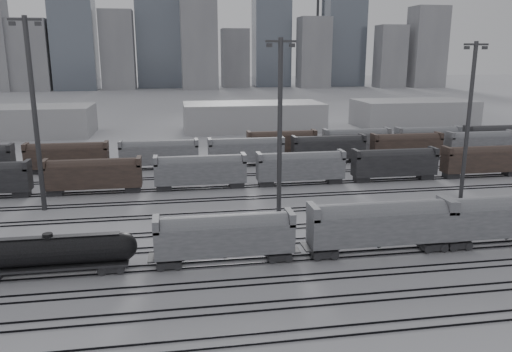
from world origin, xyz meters
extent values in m
plane|color=silver|center=(0.00, 0.00, 0.00)|extent=(900.00, 900.00, 0.00)
cube|color=black|center=(0.00, -14.72, 0.08)|extent=(220.00, 0.07, 0.16)
cube|color=black|center=(0.00, -13.28, 0.08)|extent=(220.00, 0.07, 0.16)
cube|color=black|center=(0.00, -9.72, 0.08)|extent=(220.00, 0.07, 0.16)
cube|color=black|center=(0.00, -8.28, 0.08)|extent=(220.00, 0.07, 0.16)
cube|color=black|center=(0.00, -4.72, 0.08)|extent=(220.00, 0.07, 0.16)
cube|color=black|center=(0.00, -3.28, 0.08)|extent=(220.00, 0.07, 0.16)
cube|color=black|center=(0.00, 0.28, 0.08)|extent=(220.00, 0.07, 0.16)
cube|color=black|center=(0.00, 1.72, 0.08)|extent=(220.00, 0.07, 0.16)
cube|color=black|center=(0.00, 5.28, 0.08)|extent=(220.00, 0.07, 0.16)
cube|color=black|center=(0.00, 6.72, 0.08)|extent=(220.00, 0.07, 0.16)
cube|color=black|center=(0.00, 10.28, 0.08)|extent=(220.00, 0.07, 0.16)
cube|color=black|center=(0.00, 11.72, 0.08)|extent=(220.00, 0.07, 0.16)
cube|color=black|center=(0.00, 17.28, 0.08)|extent=(220.00, 0.07, 0.16)
cube|color=black|center=(0.00, 18.72, 0.08)|extent=(220.00, 0.07, 0.16)
cube|color=black|center=(0.00, 24.28, 0.08)|extent=(220.00, 0.07, 0.16)
cube|color=black|center=(0.00, 25.72, 0.08)|extent=(220.00, 0.07, 0.16)
cube|color=black|center=(0.00, 31.28, 0.08)|extent=(220.00, 0.07, 0.16)
cube|color=black|center=(0.00, 32.72, 0.08)|extent=(220.00, 0.07, 0.16)
cube|color=black|center=(0.00, 39.28, 0.08)|extent=(220.00, 0.07, 0.16)
cube|color=black|center=(0.00, 40.72, 0.08)|extent=(220.00, 0.07, 0.16)
cube|color=black|center=(0.00, 47.28, 0.08)|extent=(220.00, 0.07, 0.16)
cube|color=black|center=(0.00, 48.72, 0.08)|extent=(220.00, 0.07, 0.16)
cube|color=black|center=(0.00, 55.28, 0.08)|extent=(220.00, 0.07, 0.16)
cube|color=black|center=(0.00, 56.72, 0.08)|extent=(220.00, 0.07, 0.16)
cube|color=black|center=(-19.96, 1.00, 0.55)|extent=(2.58, 2.08, 0.69)
cube|color=black|center=(-25.91, 1.00, 1.04)|extent=(15.37, 2.68, 0.25)
cylinder|color=black|center=(-25.91, 1.00, 2.63)|extent=(14.38, 2.88, 2.88)
sphere|color=black|center=(-18.72, 1.00, 2.63)|extent=(2.88, 2.88, 2.88)
cylinder|color=black|center=(-25.91, 1.00, 4.21)|extent=(0.99, 0.99, 0.50)
cube|color=black|center=(-25.91, 1.00, 4.11)|extent=(13.88, 0.89, 0.06)
cube|color=black|center=(-14.15, 1.00, 0.54)|extent=(2.54, 2.05, 0.68)
cube|color=black|center=(-2.41, 1.00, 0.54)|extent=(2.54, 2.05, 0.68)
cube|color=gray|center=(-8.28, 1.00, 2.84)|extent=(14.68, 2.94, 3.13)
cylinder|color=gray|center=(-8.28, 1.00, 4.01)|extent=(13.31, 2.84, 2.84)
cube|color=gray|center=(-15.32, 1.00, 4.79)|extent=(0.68, 2.94, 1.37)
cube|color=gray|center=(-1.23, 1.00, 4.79)|extent=(0.68, 2.94, 1.37)
cone|color=black|center=(-8.28, 1.00, 0.93)|extent=(2.35, 2.35, 0.88)
cube|color=black|center=(2.61, 1.00, 0.59)|extent=(2.79, 2.25, 0.75)
cube|color=black|center=(15.47, 1.00, 0.59)|extent=(2.79, 2.25, 0.75)
cube|color=gray|center=(9.04, 1.00, 3.11)|extent=(16.07, 3.21, 3.43)
cylinder|color=gray|center=(9.04, 1.00, 4.39)|extent=(14.57, 3.11, 3.11)
cube|color=gray|center=(1.33, 1.00, 5.25)|extent=(0.75, 3.21, 1.50)
cube|color=gray|center=(16.76, 1.00, 5.25)|extent=(0.75, 3.21, 1.50)
cone|color=black|center=(9.04, 1.00, 1.02)|extent=(2.57, 2.57, 0.96)
cube|color=black|center=(18.49, 1.00, 0.58)|extent=(2.76, 2.23, 0.74)
cube|color=gray|center=(24.85, 1.00, 3.08)|extent=(15.91, 3.18, 3.39)
cylinder|color=gray|center=(24.85, 1.00, 4.35)|extent=(14.42, 3.08, 3.08)
cube|color=gray|center=(17.22, 1.00, 5.20)|extent=(0.74, 3.18, 1.48)
cone|color=black|center=(24.85, 1.00, 1.01)|extent=(2.55, 2.55, 0.95)
cylinder|color=#39393B|center=(-31.83, 24.02, 13.35)|extent=(0.68, 0.68, 26.69)
cube|color=#39393B|center=(-31.83, 24.02, 26.16)|extent=(4.27, 0.32, 0.32)
cube|color=#39393B|center=(-33.43, 24.02, 25.63)|extent=(0.75, 0.53, 0.53)
cube|color=#39393B|center=(-30.23, 24.02, 25.63)|extent=(0.75, 0.53, 0.53)
cylinder|color=#39393B|center=(0.21, 13.26, 11.87)|extent=(0.61, 0.61, 23.74)
cube|color=#39393B|center=(0.21, 13.26, 23.26)|extent=(3.80, 0.28, 0.28)
cube|color=#39393B|center=(-1.21, 13.26, 22.79)|extent=(0.66, 0.47, 0.47)
cube|color=#39393B|center=(1.64, 13.26, 22.79)|extent=(0.66, 0.47, 0.47)
cylinder|color=#39393B|center=(30.37, 19.52, 11.78)|extent=(0.60, 0.60, 23.57)
cube|color=#39393B|center=(30.37, 19.52, 23.10)|extent=(3.77, 0.28, 0.28)
cube|color=#39393B|center=(28.95, 19.52, 22.63)|extent=(0.66, 0.47, 0.47)
cube|color=#39393B|center=(31.78, 19.52, 22.63)|extent=(0.66, 0.47, 0.47)
cube|color=#4E3B31|center=(-26.00, 32.00, 2.80)|extent=(15.00, 3.00, 5.60)
cube|color=gray|center=(-9.00, 32.00, 2.80)|extent=(15.00, 3.00, 5.60)
cube|color=gray|center=(8.00, 32.00, 2.80)|extent=(15.00, 3.00, 5.60)
cube|color=black|center=(25.00, 32.00, 2.80)|extent=(15.00, 3.00, 5.60)
cube|color=#4E3B31|center=(42.00, 32.00, 2.80)|extent=(15.00, 3.00, 5.60)
cube|color=#4E3B31|center=(-33.00, 48.00, 2.80)|extent=(15.00, 3.00, 5.60)
cube|color=gray|center=(-16.00, 48.00, 2.80)|extent=(15.00, 3.00, 5.60)
cube|color=gray|center=(1.00, 48.00, 2.80)|extent=(15.00, 3.00, 5.60)
cube|color=black|center=(18.00, 48.00, 2.80)|extent=(15.00, 3.00, 5.60)
cube|color=#4E3B31|center=(35.00, 48.00, 2.80)|extent=(15.00, 3.00, 5.60)
cube|color=gray|center=(52.00, 48.00, 2.80)|extent=(15.00, 3.00, 5.60)
cube|color=#4E3B31|center=(10.00, 56.00, 2.80)|extent=(15.00, 3.00, 5.60)
cube|color=gray|center=(27.00, 56.00, 2.80)|extent=(15.00, 3.00, 5.60)
cube|color=gray|center=(44.00, 56.00, 2.80)|extent=(15.00, 3.00, 5.60)
cube|color=black|center=(61.00, 56.00, 2.80)|extent=(15.00, 3.00, 5.60)
cube|color=#A6A6A8|center=(10.00, 95.00, 4.00)|extent=(40.00, 18.00, 8.00)
cube|color=#A6A6A8|center=(60.00, 95.00, 4.00)|extent=(35.00, 18.00, 8.00)
cube|color=#97989A|center=(-95.00, 280.00, 21.00)|extent=(22.00, 17.60, 42.00)
cube|color=slate|center=(-70.00, 280.00, 40.00)|extent=(25.00, 20.00, 80.00)
cube|color=#97989A|center=(-45.00, 280.00, 24.00)|extent=(20.00, 16.00, 48.00)
cube|color=slate|center=(-20.00, 280.00, 47.50)|extent=(28.00, 22.40, 95.00)
cube|color=#97989A|center=(5.00, 280.00, 30.00)|extent=(22.00, 17.60, 60.00)
cube|color=#97989A|center=(30.00, 280.00, 19.00)|extent=(18.00, 14.40, 38.00)
cube|color=slate|center=(55.00, 280.00, 36.00)|extent=(24.00, 19.20, 72.00)
cube|color=#97989A|center=(80.00, 280.00, 22.50)|extent=(20.00, 16.00, 45.00)
cube|color=slate|center=(105.00, 280.00, 44.00)|extent=(26.00, 20.80, 88.00)
cube|color=#97989A|center=(130.00, 280.00, 20.00)|extent=(18.00, 14.40, 40.00)
cube|color=#97989A|center=(155.00, 280.00, 26.00)|extent=(22.00, 17.60, 52.00)
cylinder|color=#39393B|center=(-30.00, 305.00, 50.00)|extent=(1.80, 1.80, 100.00)
cylinder|color=#39393B|center=(90.00, 305.00, 50.00)|extent=(1.80, 1.80, 100.00)
camera|label=1|loc=(-13.23, -48.37, 21.77)|focal=35.00mm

